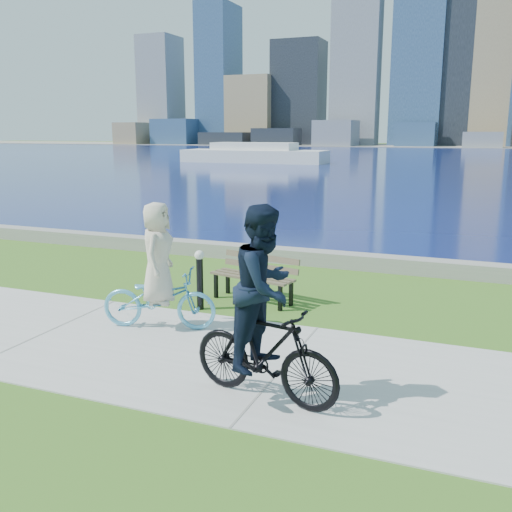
{
  "coord_description": "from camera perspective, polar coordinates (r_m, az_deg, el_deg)",
  "views": [
    {
      "loc": [
        2.36,
        -6.9,
        3.17
      ],
      "look_at": [
        -1.16,
        1.92,
        1.1
      ],
      "focal_mm": 40.0,
      "sensor_mm": 36.0,
      "label": 1
    }
  ],
  "objects": [
    {
      "name": "ground",
      "position": [
        7.95,
        2.67,
        -11.21
      ],
      "size": [
        320.0,
        320.0,
        0.0
      ],
      "primitive_type": "plane",
      "color": "#356119",
      "rests_on": "ground"
    },
    {
      "name": "concrete_path",
      "position": [
        7.95,
        2.67,
        -11.15
      ],
      "size": [
        80.0,
        3.5,
        0.02
      ],
      "primitive_type": "cube",
      "color": "#ACABA7",
      "rests_on": "ground"
    },
    {
      "name": "seawall",
      "position": [
        13.64,
        11.24,
        -0.61
      ],
      "size": [
        90.0,
        0.5,
        0.35
      ],
      "primitive_type": "cube",
      "color": "gray",
      "rests_on": "ground"
    },
    {
      "name": "bay_water",
      "position": [
        79.0,
        20.29,
        9.28
      ],
      "size": [
        320.0,
        131.0,
        0.01
      ],
      "primitive_type": "cube",
      "color": "#0D1A56",
      "rests_on": "ground"
    },
    {
      "name": "far_shore",
      "position": [
        136.96,
        21.1,
        10.22
      ],
      "size": [
        320.0,
        30.0,
        0.12
      ],
      "primitive_type": "cube",
      "color": "gray",
      "rests_on": "ground"
    },
    {
      "name": "city_skyline",
      "position": [
        137.87,
        22.99,
        19.58
      ],
      "size": [
        172.24,
        21.63,
        76.0
      ],
      "color": "#857252",
      "rests_on": "ground"
    },
    {
      "name": "ferry_near",
      "position": [
        60.59,
        -0.19,
        10.14
      ],
      "size": [
        15.25,
        4.36,
        2.07
      ],
      "color": "silver",
      "rests_on": "ground"
    },
    {
      "name": "park_bench",
      "position": [
        10.86,
        -0.06,
        -1.76
      ],
      "size": [
        1.77,
        0.94,
        0.87
      ],
      "rotation": [
        0.0,
        0.0,
        -0.22
      ],
      "color": "black",
      "rests_on": "ground"
    },
    {
      "name": "bollard_lamp",
      "position": [
        10.35,
        -5.64,
        -1.98
      ],
      "size": [
        0.18,
        0.18,
        1.1
      ],
      "color": "black",
      "rests_on": "ground"
    },
    {
      "name": "cyclist_woman",
      "position": [
        9.37,
        -9.73,
        -2.6
      ],
      "size": [
        1.1,
        1.99,
        2.07
      ],
      "rotation": [
        0.0,
        0.0,
        1.82
      ],
      "color": "#59B2DA",
      "rests_on": "ground"
    },
    {
      "name": "cyclist_man",
      "position": [
        6.71,
        0.86,
        -6.49
      ],
      "size": [
        0.91,
        2.03,
        2.36
      ],
      "rotation": [
        0.0,
        0.0,
        1.39
      ],
      "color": "black",
      "rests_on": "ground"
    }
  ]
}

